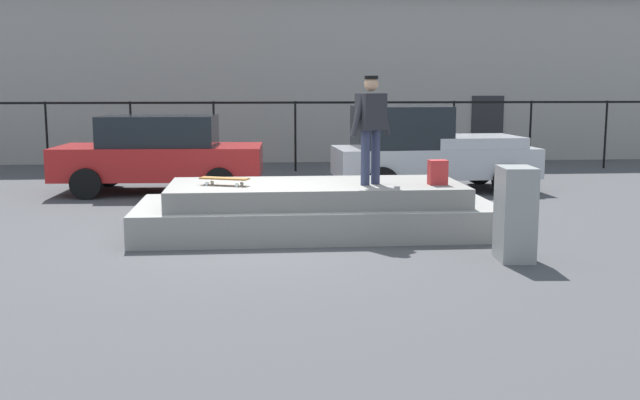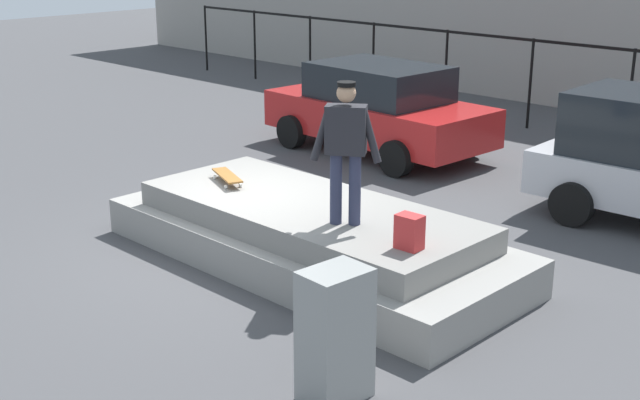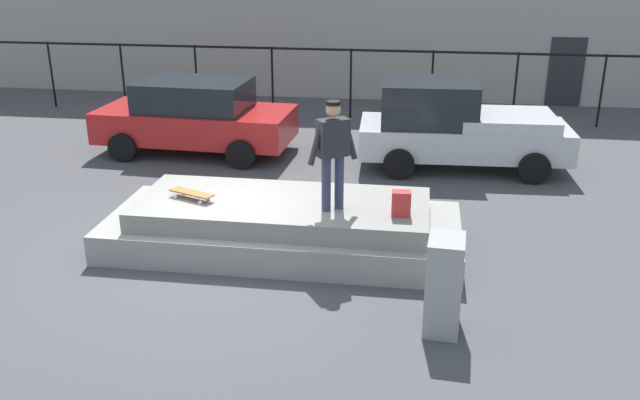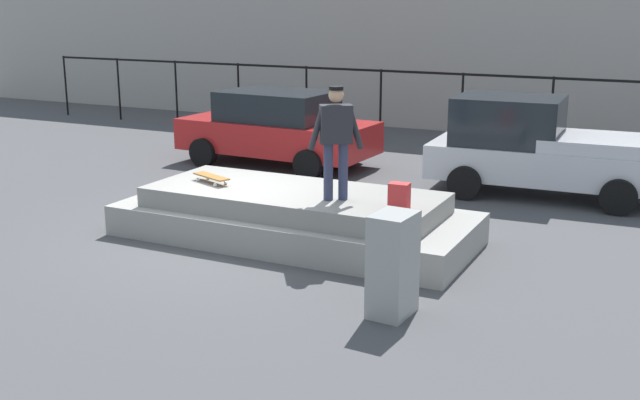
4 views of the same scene
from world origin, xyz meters
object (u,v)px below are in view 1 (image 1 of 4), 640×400
Objects in this scene: skateboarder at (371,122)px; utility_box at (515,214)px; backpack at (438,172)px; skateboard at (224,179)px; car_red_sedan_near at (160,153)px; car_silver_pickup_mid at (427,149)px.

skateboarder is 2.77m from utility_box.
skateboarder is 1.30m from backpack.
skateboard is 5.22m from car_red_sedan_near.
car_red_sedan_near is at bearing 107.54° from skateboard.
car_silver_pickup_mid is at bearing 90.85° from utility_box.
utility_box is (1.65, -1.91, -1.13)m from skateboarder.
car_silver_pickup_mid reaches higher than utility_box.
car_red_sedan_near reaches higher than utility_box.
skateboarder is 5.28m from car_silver_pickup_mid.
car_silver_pickup_mid is (5.85, -0.26, 0.06)m from car_red_sedan_near.
car_silver_pickup_mid is at bearing -2.58° from car_red_sedan_near.
skateboard is at bearing -72.46° from car_red_sedan_near.
skateboard is 0.18× the size of car_silver_pickup_mid.
utility_box reaches higher than skateboard.
skateboarder is 0.37× the size of car_red_sedan_near.
backpack is at bearing -46.77° from car_red_sedan_near.
skateboarder is at bearing -52.93° from car_red_sedan_near.
skateboarder reaches higher than car_silver_pickup_mid.
car_red_sedan_near is at bearing 177.42° from car_silver_pickup_mid.
utility_box is (5.48, -6.98, -0.23)m from car_red_sedan_near.
utility_box is (3.90, -2.01, -0.26)m from skateboard.
car_silver_pickup_mid is at bearing 67.23° from skateboarder.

